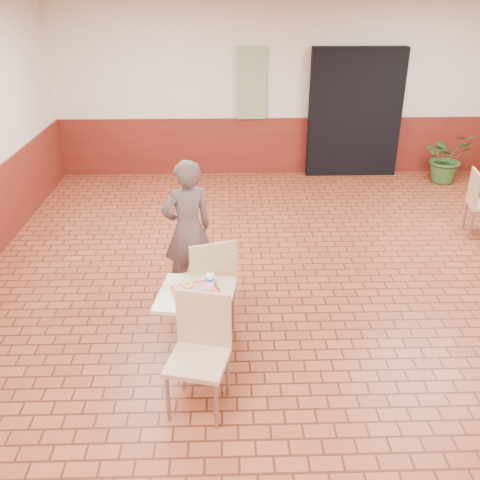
{
  "coord_description": "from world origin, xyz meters",
  "views": [
    {
      "loc": [
        -1.08,
        -4.39,
        3.1
      ],
      "look_at": [
        -0.94,
        0.12,
        0.95
      ],
      "focal_mm": 40.0,
      "sensor_mm": 36.0,
      "label": 1
    }
  ],
  "objects_px": {
    "paper_cup": "(210,279)",
    "serving_tray": "(196,292)",
    "chair_main_back": "(210,279)",
    "potted_plant": "(447,157)",
    "chair_main_front": "(200,347)",
    "chair_second_left": "(480,200)",
    "customer": "(188,229)",
    "long_john_donut": "(204,291)",
    "ring_donut": "(188,285)",
    "main_table": "(197,314)"
  },
  "relations": [
    {
      "from": "paper_cup",
      "to": "serving_tray",
      "type": "bearing_deg",
      "value": -139.6
    },
    {
      "from": "chair_main_back",
      "to": "serving_tray",
      "type": "distance_m",
      "value": 0.52
    },
    {
      "from": "serving_tray",
      "to": "potted_plant",
      "type": "bearing_deg",
      "value": 49.43
    },
    {
      "from": "chair_main_front",
      "to": "chair_second_left",
      "type": "xyz_separation_m",
      "value": [
        3.65,
        3.19,
        -0.04
      ]
    },
    {
      "from": "customer",
      "to": "long_john_donut",
      "type": "relative_size",
      "value": 9.58
    },
    {
      "from": "chair_main_back",
      "to": "ring_donut",
      "type": "xyz_separation_m",
      "value": [
        -0.18,
        -0.41,
        0.18
      ]
    },
    {
      "from": "ring_donut",
      "to": "potted_plant",
      "type": "bearing_deg",
      "value": 48.5
    },
    {
      "from": "main_table",
      "to": "chair_main_front",
      "type": "relative_size",
      "value": 0.7
    },
    {
      "from": "customer",
      "to": "chair_second_left",
      "type": "xyz_separation_m",
      "value": [
        3.84,
        1.44,
        -0.27
      ]
    },
    {
      "from": "chair_main_front",
      "to": "long_john_donut",
      "type": "bearing_deg",
      "value": 101.41
    },
    {
      "from": "main_table",
      "to": "paper_cup",
      "type": "height_order",
      "value": "paper_cup"
    },
    {
      "from": "chair_main_back",
      "to": "potted_plant",
      "type": "bearing_deg",
      "value": -150.23
    },
    {
      "from": "main_table",
      "to": "long_john_donut",
      "type": "xyz_separation_m",
      "value": [
        0.08,
        -0.05,
        0.27
      ]
    },
    {
      "from": "chair_main_back",
      "to": "long_john_donut",
      "type": "height_order",
      "value": "chair_main_back"
    },
    {
      "from": "paper_cup",
      "to": "chair_main_back",
      "type": "bearing_deg",
      "value": 91.59
    },
    {
      "from": "long_john_donut",
      "to": "chair_second_left",
      "type": "bearing_deg",
      "value": 36.19
    },
    {
      "from": "chair_main_front",
      "to": "ring_donut",
      "type": "height_order",
      "value": "chair_main_front"
    },
    {
      "from": "chair_main_front",
      "to": "ring_donut",
      "type": "relative_size",
      "value": 8.98
    },
    {
      "from": "ring_donut",
      "to": "long_john_donut",
      "type": "bearing_deg",
      "value": -38.57
    },
    {
      "from": "customer",
      "to": "ring_donut",
      "type": "xyz_separation_m",
      "value": [
        0.06,
        -1.09,
        -0.04
      ]
    },
    {
      "from": "potted_plant",
      "to": "chair_second_left",
      "type": "bearing_deg",
      "value": -100.18
    },
    {
      "from": "chair_main_back",
      "to": "potted_plant",
      "type": "xyz_separation_m",
      "value": [
        3.98,
        4.29,
        -0.11
      ]
    },
    {
      "from": "chair_second_left",
      "to": "long_john_donut",
      "type": "bearing_deg",
      "value": 135.75
    },
    {
      "from": "potted_plant",
      "to": "chair_main_front",
      "type": "bearing_deg",
      "value": -126.98
    },
    {
      "from": "paper_cup",
      "to": "chair_second_left",
      "type": "bearing_deg",
      "value": 34.95
    },
    {
      "from": "chair_second_left",
      "to": "potted_plant",
      "type": "bearing_deg",
      "value": -0.61
    },
    {
      "from": "main_table",
      "to": "serving_tray",
      "type": "distance_m",
      "value": 0.24
    },
    {
      "from": "chair_main_front",
      "to": "potted_plant",
      "type": "relative_size",
      "value": 1.11
    },
    {
      "from": "customer",
      "to": "ring_donut",
      "type": "bearing_deg",
      "value": 69.15
    },
    {
      "from": "ring_donut",
      "to": "chair_main_back",
      "type": "bearing_deg",
      "value": 65.91
    },
    {
      "from": "customer",
      "to": "paper_cup",
      "type": "relative_size",
      "value": 15.66
    },
    {
      "from": "chair_main_front",
      "to": "ring_donut",
      "type": "xyz_separation_m",
      "value": [
        -0.13,
        0.65,
        0.18
      ]
    },
    {
      "from": "main_table",
      "to": "customer",
      "type": "height_order",
      "value": "customer"
    },
    {
      "from": "long_john_donut",
      "to": "paper_cup",
      "type": "xyz_separation_m",
      "value": [
        0.05,
        0.15,
        0.03
      ]
    },
    {
      "from": "chair_main_front",
      "to": "potted_plant",
      "type": "distance_m",
      "value": 6.71
    },
    {
      "from": "chair_second_left",
      "to": "paper_cup",
      "type": "bearing_deg",
      "value": 134.51
    },
    {
      "from": "chair_main_front",
      "to": "chair_main_back",
      "type": "relative_size",
      "value": 0.99
    },
    {
      "from": "paper_cup",
      "to": "chair_second_left",
      "type": "relative_size",
      "value": 0.11
    },
    {
      "from": "chair_main_back",
      "to": "long_john_donut",
      "type": "xyz_separation_m",
      "value": [
        -0.04,
        -0.53,
        0.18
      ]
    },
    {
      "from": "serving_tray",
      "to": "ring_donut",
      "type": "distance_m",
      "value": 0.11
    },
    {
      "from": "chair_main_front",
      "to": "customer",
      "type": "xyz_separation_m",
      "value": [
        -0.19,
        1.75,
        0.23
      ]
    },
    {
      "from": "serving_tray",
      "to": "paper_cup",
      "type": "distance_m",
      "value": 0.17
    },
    {
      "from": "chair_main_back",
      "to": "ring_donut",
      "type": "height_order",
      "value": "chair_main_back"
    },
    {
      "from": "chair_main_front",
      "to": "serving_tray",
      "type": "relative_size",
      "value": 2.44
    },
    {
      "from": "chair_main_back",
      "to": "paper_cup",
      "type": "bearing_deg",
      "value": 74.19
    },
    {
      "from": "customer",
      "to": "chair_main_back",
      "type": "bearing_deg",
      "value": 85.94
    },
    {
      "from": "chair_main_front",
      "to": "paper_cup",
      "type": "bearing_deg",
      "value": 98.09
    },
    {
      "from": "paper_cup",
      "to": "ring_donut",
      "type": "bearing_deg",
      "value": -170.67
    },
    {
      "from": "chair_main_back",
      "to": "customer",
      "type": "xyz_separation_m",
      "value": [
        -0.25,
        0.68,
        0.22
      ]
    },
    {
      "from": "main_table",
      "to": "chair_second_left",
      "type": "xyz_separation_m",
      "value": [
        3.7,
        2.6,
        0.04
      ]
    }
  ]
}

